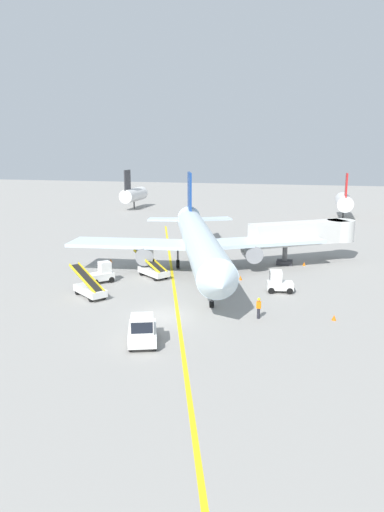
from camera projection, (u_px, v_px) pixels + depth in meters
name	position (u px, v px, depth m)	size (l,w,h in m)	color
ground_plane	(162.00, 316.00, 36.88)	(300.00, 300.00, 0.00)	gray
taxi_line_yellow	(175.00, 297.00, 41.70)	(0.30, 80.00, 0.01)	yellow
airliner	(199.00, 241.00, 49.87)	(27.57, 34.29, 10.10)	silver
jet_bridge	(309.00, 233.00, 53.81)	(12.00, 9.27, 4.85)	silver
pushback_tug	(142.00, 330.00, 31.38)	(3.02, 4.03, 2.20)	silver
baggage_tug_near_wing	(102.00, 273.00, 46.14)	(2.58, 2.65, 2.10)	silver
baggage_tug_by_cargo_door	(278.00, 283.00, 42.96)	(2.60, 1.71, 2.10)	silver
belt_loader_forward_hold	(153.00, 270.00, 48.21)	(4.75, 4.00, 2.59)	silver
belt_loader_aft_hold	(89.00, 288.00, 41.71)	(4.78, 3.95, 2.59)	silver
ground_crew_marshaller	(259.00, 307.00, 36.20)	(0.36, 0.24, 1.70)	#26262D
safety_cone_nose_left	(240.00, 278.00, 47.18)	(0.36, 0.36, 0.44)	orange
safety_cone_nose_right	(334.00, 318.00, 35.98)	(0.36, 0.36, 0.44)	orange
safety_cone_wingtip_left	(304.00, 264.00, 52.99)	(0.36, 0.36, 0.44)	orange
safety_cone_wingtip_right	(111.00, 261.00, 54.49)	(0.36, 0.36, 0.44)	orange
distant_aircraft_far_left	(134.00, 194.00, 104.35)	(3.00, 10.10, 8.80)	silver
distant_aircraft_mid_left	(344.00, 201.00, 90.00)	(3.00, 10.10, 8.80)	silver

